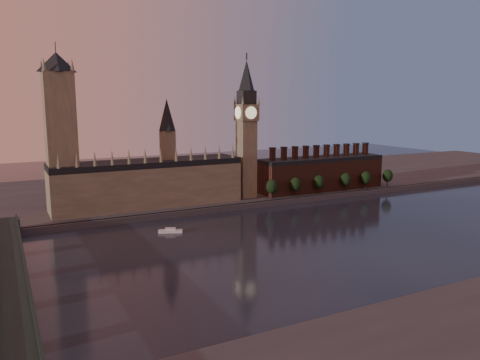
# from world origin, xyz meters

# --- Properties ---
(ground) EXTENTS (900.00, 900.00, 0.00)m
(ground) POSITION_xyz_m (0.00, 0.00, 0.00)
(ground) COLOR black
(ground) RESTS_ON ground
(north_bank) EXTENTS (900.00, 182.00, 4.00)m
(north_bank) POSITION_xyz_m (0.00, 178.04, 2.00)
(north_bank) COLOR #45454A
(north_bank) RESTS_ON ground
(palace_of_westminster) EXTENTS (130.00, 30.30, 74.00)m
(palace_of_westminster) POSITION_xyz_m (-64.41, 114.91, 21.63)
(palace_of_westminster) COLOR gray
(palace_of_westminster) RESTS_ON north_bank
(victoria_tower) EXTENTS (24.00, 24.00, 108.00)m
(victoria_tower) POSITION_xyz_m (-120.00, 115.00, 59.09)
(victoria_tower) COLOR gray
(victoria_tower) RESTS_ON north_bank
(big_ben) EXTENTS (15.00, 15.00, 107.00)m
(big_ben) POSITION_xyz_m (10.00, 110.00, 56.83)
(big_ben) COLOR gray
(big_ben) RESTS_ON north_bank
(chimney_block) EXTENTS (110.00, 25.00, 37.00)m
(chimney_block) POSITION_xyz_m (80.00, 110.00, 17.82)
(chimney_block) COLOR #4D291D
(chimney_block) RESTS_ON north_bank
(embankment_tree_0) EXTENTS (8.60, 8.60, 14.88)m
(embankment_tree_0) POSITION_xyz_m (23.38, 94.74, 13.47)
(embankment_tree_0) COLOR black
(embankment_tree_0) RESTS_ON north_bank
(embankment_tree_1) EXTENTS (8.60, 8.60, 14.88)m
(embankment_tree_1) POSITION_xyz_m (44.41, 94.50, 13.47)
(embankment_tree_1) COLOR black
(embankment_tree_1) RESTS_ON north_bank
(embankment_tree_2) EXTENTS (8.60, 8.60, 14.88)m
(embankment_tree_2) POSITION_xyz_m (66.96, 95.00, 13.47)
(embankment_tree_2) COLOR black
(embankment_tree_2) RESTS_ON north_bank
(embankment_tree_3) EXTENTS (8.60, 8.60, 14.88)m
(embankment_tree_3) POSITION_xyz_m (93.67, 94.82, 13.47)
(embankment_tree_3) COLOR black
(embankment_tree_3) RESTS_ON north_bank
(embankment_tree_4) EXTENTS (8.60, 8.60, 14.88)m
(embankment_tree_4) POSITION_xyz_m (113.85, 93.52, 13.47)
(embankment_tree_4) COLOR black
(embankment_tree_4) RESTS_ON north_bank
(embankment_tree_5) EXTENTS (8.60, 8.60, 14.88)m
(embankment_tree_5) POSITION_xyz_m (138.54, 93.75, 13.47)
(embankment_tree_5) COLOR black
(embankment_tree_5) RESTS_ON north_bank
(westminster_bridge) EXTENTS (14.00, 200.00, 11.55)m
(westminster_bridge) POSITION_xyz_m (-155.00, -2.70, 7.44)
(westminster_bridge) COLOR black
(westminster_bridge) RESTS_ON ground
(river_boat) EXTENTS (14.39, 9.25, 2.79)m
(river_boat) POSITION_xyz_m (-69.48, 56.02, 1.07)
(river_boat) COLOR silver
(river_boat) RESTS_ON ground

